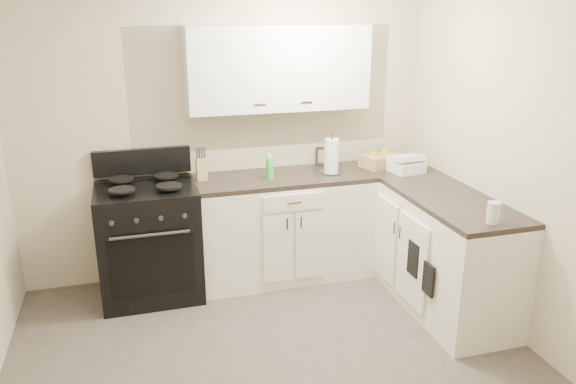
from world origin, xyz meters
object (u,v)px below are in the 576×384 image
object	(u,v)px
knife_block	(202,169)
wicker_basket	(380,160)
countertop_grill	(406,167)
paper_towel	(331,156)
stove	(150,243)

from	to	relation	value
knife_block	wicker_basket	xyz separation A→B (m)	(1.63, -0.03, -0.04)
countertop_grill	paper_towel	bearing A→B (deg)	160.19
knife_block	wicker_basket	bearing A→B (deg)	-3.75
paper_towel	wicker_basket	bearing A→B (deg)	10.01
countertop_grill	knife_block	bearing A→B (deg)	163.95
paper_towel	stove	bearing A→B (deg)	179.29
stove	knife_block	distance (m)	0.75
stove	countertop_grill	bearing A→B (deg)	-4.10
stove	paper_towel	bearing A→B (deg)	-0.71
paper_towel	wicker_basket	size ratio (longest dim) A/B	0.90
stove	knife_block	size ratio (longest dim) A/B	5.14
knife_block	wicker_basket	distance (m)	1.63
stove	paper_towel	distance (m)	1.71
knife_block	countertop_grill	bearing A→B (deg)	-11.08
knife_block	countertop_grill	world-z (taller)	knife_block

